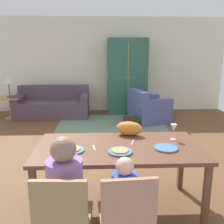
{
  "coord_description": "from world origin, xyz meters",
  "views": [
    {
      "loc": [
        -0.14,
        -4.14,
        1.77
      ],
      "look_at": [
        0.02,
        -0.35,
        0.85
      ],
      "focal_mm": 40.89,
      "sensor_mm": 36.0,
      "label": 1
    }
  ],
  "objects": [
    {
      "name": "armchair",
      "position": [
        1.03,
        2.1,
        0.32
      ],
      "size": [
        1.07,
        1.06,
        0.82
      ],
      "color": "#4C538A",
      "rests_on": "ground_plane"
    },
    {
      "name": "person_child",
      "position": [
        0.04,
        -2.21,
        0.43
      ],
      "size": [
        0.22,
        0.29,
        0.92
      ],
      "color": "navy",
      "rests_on": "ground_plane"
    },
    {
      "name": "knife",
      "position": [
        0.2,
        -1.45,
        0.76
      ],
      "size": [
        0.05,
        0.17,
        0.01
      ],
      "primitive_type": "cube",
      "rotation": [
        0.0,
        0.0,
        -0.23
      ],
      "color": "silver",
      "rests_on": "dining_table"
    },
    {
      "name": "handbag",
      "position": [
        0.53,
        1.62,
        0.13
      ],
      "size": [
        0.32,
        0.16,
        0.26
      ],
      "primitive_type": "cube",
      "color": "#30251B",
      "rests_on": "ground_plane"
    },
    {
      "name": "fork",
      "position": [
        -0.23,
        -1.6,
        0.76
      ],
      "size": [
        0.04,
        0.15,
        0.01
      ],
      "primitive_type": "cube",
      "rotation": [
        0.0,
        0.0,
        0.16
      ],
      "color": "silver",
      "rests_on": "dining_table"
    },
    {
      "name": "plate_near_woman",
      "position": [
        0.53,
        -1.65,
        0.77
      ],
      "size": [
        0.25,
        0.25,
        0.02
      ],
      "primitive_type": "cylinder",
      "color": "#4F79A7",
      "rests_on": "dining_table"
    },
    {
      "name": "book_lower",
      "position": [
        -2.31,
        2.49,
        0.59
      ],
      "size": [
        0.22,
        0.16,
        0.03
      ],
      "primitive_type": "cube",
      "color": "maroon",
      "rests_on": "side_table"
    },
    {
      "name": "side_table",
      "position": [
        -2.53,
        2.52,
        0.38
      ],
      "size": [
        0.56,
        0.56,
        0.58
      ],
      "color": "#A68752",
      "rests_on": "ground_plane"
    },
    {
      "name": "pizza_near_child",
      "position": [
        0.04,
        -1.73,
        0.78
      ],
      "size": [
        0.17,
        0.17,
        0.01
      ],
      "primitive_type": "cylinder",
      "color": "#DE9153",
      "rests_on": "plate_near_child"
    },
    {
      "name": "plate_near_man",
      "position": [
        -0.45,
        -1.67,
        0.77
      ],
      "size": [
        0.25,
        0.25,
        0.02
      ],
      "primitive_type": "cylinder",
      "color": "teal",
      "rests_on": "dining_table"
    },
    {
      "name": "person_man",
      "position": [
        -0.45,
        -2.2,
        0.51
      ],
      "size": [
        0.3,
        0.41,
        1.11
      ],
      "color": "navy",
      "rests_on": "ground_plane"
    },
    {
      "name": "dining_chair_man",
      "position": [
        -0.45,
        -2.38,
        0.49
      ],
      "size": [
        0.44,
        0.44,
        0.87
      ],
      "color": "#9C784C",
      "rests_on": "ground_plane"
    },
    {
      "name": "cat",
      "position": [
        0.19,
        -1.19,
        0.84
      ],
      "size": [
        0.35,
        0.24,
        0.17
      ],
      "primitive_type": "ellipsoid",
      "rotation": [
        0.0,
        0.0,
        -0.29
      ],
      "color": "orange",
      "rests_on": "dining_table"
    },
    {
      "name": "area_rug",
      "position": [
        0.09,
        1.92,
        0.0
      ],
      "size": [
        2.6,
        1.8,
        0.01
      ],
      "primitive_type": "cube",
      "color": "slate",
      "rests_on": "ground_plane"
    },
    {
      "name": "dining_table",
      "position": [
        0.04,
        -1.55,
        0.69
      ],
      "size": [
        1.78,
        0.93,
        0.76
      ],
      "color": "brown",
      "rests_on": "ground_plane"
    },
    {
      "name": "armoire",
      "position": [
        0.59,
        3.07,
        1.05
      ],
      "size": [
        1.1,
        0.59,
        2.1
      ],
      "color": "#2B5A48",
      "rests_on": "ground_plane"
    },
    {
      "name": "ground_plane",
      "position": [
        0.0,
        0.41,
        -0.01
      ],
      "size": [
        6.94,
        6.01,
        0.02
      ],
      "primitive_type": "cube",
      "color": "brown"
    },
    {
      "name": "back_wall",
      "position": [
        0.0,
        3.46,
        1.35
      ],
      "size": [
        6.94,
        0.1,
        2.7
      ],
      "primitive_type": "cube",
      "color": "#EAE5C7",
      "rests_on": "ground_plane"
    },
    {
      "name": "table_lamp",
      "position": [
        -2.53,
        2.52,
        1.01
      ],
      "size": [
        0.26,
        0.26,
        0.54
      ],
      "color": "#443F35",
      "rests_on": "side_table"
    },
    {
      "name": "pizza_near_man",
      "position": [
        -0.45,
        -1.67,
        0.78
      ],
      "size": [
        0.17,
        0.17,
        0.01
      ],
      "primitive_type": "cylinder",
      "color": "gold",
      "rests_on": "plate_near_man"
    },
    {
      "name": "dining_chair_child",
      "position": [
        0.05,
        -2.38,
        0.49
      ],
      "size": [
        0.45,
        0.45,
        0.87
      ],
      "color": "#B2765C",
      "rests_on": "ground_plane"
    },
    {
      "name": "couch",
      "position": [
        -1.49,
        2.78,
        0.3
      ],
      "size": [
        1.96,
        0.86,
        0.82
      ],
      "color": "#523F4D",
      "rests_on": "ground_plane"
    },
    {
      "name": "book_upper",
      "position": [
        -2.38,
        2.52,
        0.62
      ],
      "size": [
        0.22,
        0.16,
        0.03
      ],
      "primitive_type": "cube",
      "color": "#354D74",
      "rests_on": "book_lower"
    },
    {
      "name": "plate_near_child",
      "position": [
        0.04,
        -1.73,
        0.77
      ],
      "size": [
        0.25,
        0.25,
        0.02
      ],
      "primitive_type": "cylinder",
      "color": "teal",
      "rests_on": "dining_table"
    },
    {
      "name": "wine_glass",
      "position": [
        0.68,
        -1.37,
        0.89
      ],
      "size": [
        0.07,
        0.07,
        0.19
      ],
      "color": "silver",
      "rests_on": "dining_table"
    }
  ]
}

